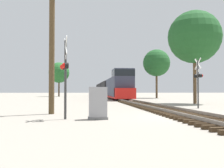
{
  "coord_description": "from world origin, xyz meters",
  "views": [
    {
      "loc": [
        -5.51,
        -13.55,
        1.38
      ],
      "look_at": [
        -2.87,
        11.64,
        2.07
      ],
      "focal_mm": 42.0,
      "sensor_mm": 36.0,
      "label": 1
    }
  ],
  "objects_px": {
    "tree_far_right": "(194,37)",
    "crossing_signal_near": "(65,70)",
    "tree_deep_background": "(59,73)",
    "tree_mid_background": "(157,63)",
    "crossing_signal_far": "(198,79)",
    "utility_pole": "(52,46)",
    "relay_cabinet": "(98,103)",
    "freight_train": "(107,89)"
  },
  "relations": [
    {
      "from": "relay_cabinet",
      "to": "tree_deep_background",
      "type": "height_order",
      "value": "tree_deep_background"
    },
    {
      "from": "crossing_signal_near",
      "to": "relay_cabinet",
      "type": "bearing_deg",
      "value": 72.62
    },
    {
      "from": "freight_train",
      "to": "utility_pole",
      "type": "relative_size",
      "value": 7.34
    },
    {
      "from": "crossing_signal_near",
      "to": "tree_mid_background",
      "type": "distance_m",
      "value": 41.07
    },
    {
      "from": "utility_pole",
      "to": "tree_deep_background",
      "type": "distance_m",
      "value": 51.79
    },
    {
      "from": "freight_train",
      "to": "crossing_signal_near",
      "type": "relative_size",
      "value": 14.66
    },
    {
      "from": "crossing_signal_near",
      "to": "relay_cabinet",
      "type": "distance_m",
      "value": 2.29
    },
    {
      "from": "tree_deep_background",
      "to": "crossing_signal_far",
      "type": "bearing_deg",
      "value": -71.88
    },
    {
      "from": "tree_far_right",
      "to": "tree_deep_background",
      "type": "distance_m",
      "value": 44.13
    },
    {
      "from": "crossing_signal_near",
      "to": "tree_far_right",
      "type": "distance_m",
      "value": 20.22
    },
    {
      "from": "tree_mid_background",
      "to": "tree_far_right",
      "type": "bearing_deg",
      "value": -95.42
    },
    {
      "from": "crossing_signal_far",
      "to": "tree_deep_background",
      "type": "relative_size",
      "value": 0.46
    },
    {
      "from": "tree_deep_background",
      "to": "tree_mid_background",
      "type": "bearing_deg",
      "value": -38.93
    },
    {
      "from": "crossing_signal_near",
      "to": "relay_cabinet",
      "type": "relative_size",
      "value": 2.56
    },
    {
      "from": "relay_cabinet",
      "to": "tree_far_right",
      "type": "relative_size",
      "value": 0.15
    },
    {
      "from": "freight_train",
      "to": "crossing_signal_far",
      "type": "xyz_separation_m",
      "value": [
        3.55,
        -43.13,
        0.48
      ]
    },
    {
      "from": "crossing_signal_far",
      "to": "relay_cabinet",
      "type": "bearing_deg",
      "value": 124.0
    },
    {
      "from": "crossing_signal_near",
      "to": "tree_far_right",
      "type": "xyz_separation_m",
      "value": [
        13.03,
        14.64,
        4.96
      ]
    },
    {
      "from": "relay_cabinet",
      "to": "tree_far_right",
      "type": "distance_m",
      "value": 19.82
    },
    {
      "from": "crossing_signal_far",
      "to": "tree_deep_background",
      "type": "height_order",
      "value": "tree_deep_background"
    },
    {
      "from": "crossing_signal_near",
      "to": "tree_far_right",
      "type": "bearing_deg",
      "value": 126.82
    },
    {
      "from": "tree_far_right",
      "to": "tree_deep_background",
      "type": "height_order",
      "value": "tree_far_right"
    },
    {
      "from": "crossing_signal_far",
      "to": "tree_far_right",
      "type": "xyz_separation_m",
      "value": [
        3.01,
        7.56,
        4.96
      ]
    },
    {
      "from": "crossing_signal_far",
      "to": "tree_mid_background",
      "type": "relative_size",
      "value": 0.42
    },
    {
      "from": "crossing_signal_near",
      "to": "tree_far_right",
      "type": "height_order",
      "value": "tree_far_right"
    },
    {
      "from": "tree_far_right",
      "to": "crossing_signal_near",
      "type": "bearing_deg",
      "value": -131.67
    },
    {
      "from": "freight_train",
      "to": "utility_pole",
      "type": "distance_m",
      "value": 47.76
    },
    {
      "from": "freight_train",
      "to": "tree_mid_background",
      "type": "relative_size",
      "value": 6.13
    },
    {
      "from": "tree_far_right",
      "to": "tree_mid_background",
      "type": "relative_size",
      "value": 1.06
    },
    {
      "from": "relay_cabinet",
      "to": "tree_mid_background",
      "type": "xyz_separation_m",
      "value": [
        13.62,
        38.03,
        6.21
      ]
    },
    {
      "from": "crossing_signal_near",
      "to": "tree_deep_background",
      "type": "height_order",
      "value": "tree_deep_background"
    },
    {
      "from": "crossing_signal_near",
      "to": "tree_mid_background",
      "type": "height_order",
      "value": "tree_mid_background"
    },
    {
      "from": "freight_train",
      "to": "crossing_signal_far",
      "type": "bearing_deg",
      "value": -85.3
    },
    {
      "from": "crossing_signal_near",
      "to": "tree_deep_background",
      "type": "relative_size",
      "value": 0.47
    },
    {
      "from": "crossing_signal_near",
      "to": "tree_deep_background",
      "type": "distance_m",
      "value": 55.06
    },
    {
      "from": "crossing_signal_near",
      "to": "tree_mid_background",
      "type": "xyz_separation_m",
      "value": [
        15.24,
        37.86,
        4.6
      ]
    },
    {
      "from": "freight_train",
      "to": "relay_cabinet",
      "type": "height_order",
      "value": "freight_train"
    },
    {
      "from": "relay_cabinet",
      "to": "tree_far_right",
      "type": "xyz_separation_m",
      "value": [
        11.42,
        14.81,
        6.57
      ]
    },
    {
      "from": "tree_mid_background",
      "to": "relay_cabinet",
      "type": "bearing_deg",
      "value": -109.7
    },
    {
      "from": "crossing_signal_near",
      "to": "utility_pole",
      "type": "distance_m",
      "value": 3.7
    },
    {
      "from": "crossing_signal_near",
      "to": "crossing_signal_far",
      "type": "bearing_deg",
      "value": 113.74
    },
    {
      "from": "freight_train",
      "to": "tree_far_right",
      "type": "bearing_deg",
      "value": -79.55
    }
  ]
}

